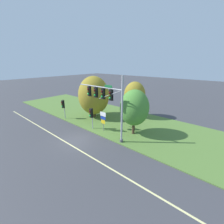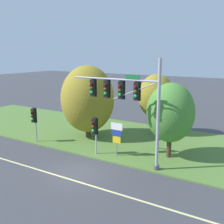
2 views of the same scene
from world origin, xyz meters
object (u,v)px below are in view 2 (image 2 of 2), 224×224
Objects in this scene: traffic_signal_mast at (128,98)px; tree_left_of_mast at (156,96)px; pedestrian_signal_near_kerb at (95,128)px; tree_behind_signpost at (170,113)px; tree_nearest_road at (88,99)px; route_sign_post at (117,134)px; pedestrian_signal_further_along at (34,117)px.

tree_left_of_mast is at bearing 99.43° from traffic_signal_mast.
pedestrian_signal_near_kerb is 0.52× the size of tree_behind_signpost.
pedestrian_signal_near_kerb is at bearing -153.51° from tree_behind_signpost.
pedestrian_signal_near_kerb is 0.44× the size of tree_nearest_road.
pedestrian_signal_near_kerb is 5.15m from tree_nearest_road.
pedestrian_signal_near_kerb is 1.11× the size of route_sign_post.
pedestrian_signal_further_along is 11.59m from tree_left_of_mast.
pedestrian_signal_near_kerb is at bearing -47.26° from tree_nearest_road.
traffic_signal_mast reaches higher than pedestrian_signal_near_kerb.
pedestrian_signal_near_kerb is 5.87m from tree_behind_signpost.
tree_left_of_mast is at bearing 45.97° from pedestrian_signal_further_along.
pedestrian_signal_further_along is at bearing -127.85° from tree_nearest_road.
tree_left_of_mast is (4.97, 4.38, 0.07)m from tree_nearest_road.
tree_nearest_road reaches higher than pedestrian_signal_further_along.
tree_behind_signpost is at bearing 13.76° from pedestrian_signal_further_along.
traffic_signal_mast is 1.32× the size of tree_behind_signpost.
pedestrian_signal_further_along reaches higher than pedestrian_signal_near_kerb.
tree_nearest_road is at bearing 148.85° from route_sign_post.
tree_nearest_road is at bearing -138.61° from tree_left_of_mast.
traffic_signal_mast is 3.97m from pedestrian_signal_near_kerb.
route_sign_post is (1.62, 0.62, -0.40)m from pedestrian_signal_near_kerb.
tree_nearest_road is at bearing 52.15° from pedestrian_signal_further_along.
traffic_signal_mast is 7.46m from tree_nearest_road.
traffic_signal_mast is 8.35m from tree_left_of_mast.
pedestrian_signal_further_along is at bearing -166.24° from tree_behind_signpost.
tree_nearest_road reaches higher than pedestrian_signal_near_kerb.
pedestrian_signal_near_kerb is 1.78m from route_sign_post.
traffic_signal_mast reaches higher than tree_nearest_road.
pedestrian_signal_near_kerb is at bearing -101.48° from tree_left_of_mast.
traffic_signal_mast is at bearing 0.61° from pedestrian_signal_further_along.
route_sign_post is at bearing 6.32° from pedestrian_signal_further_along.
tree_behind_signpost is (8.46, -1.07, -0.16)m from tree_nearest_road.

